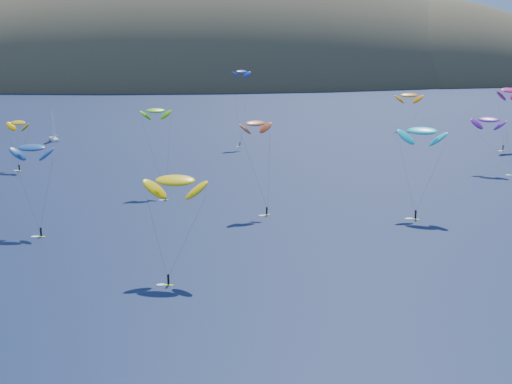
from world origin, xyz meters
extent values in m
ellipsoid|color=#3D3526|center=(20.00, 560.00, -12.60)|extent=(600.00, 300.00, 210.00)
ellipsoid|color=#3D3526|center=(-140.00, 590.00, -7.20)|extent=(340.00, 240.00, 120.00)
ellipsoid|color=#3D3526|center=(180.00, 540.00, -9.36)|extent=(320.00, 220.00, 156.00)
ellipsoid|color=#3D3526|center=(300.00, 580.00, -5.04)|extent=(240.00, 180.00, 84.00)
cube|color=silver|center=(-65.25, 215.53, 0.39)|extent=(4.44, 8.60, 1.00)
cylinder|color=silver|center=(-65.25, 216.09, 6.21)|extent=(0.16, 0.16, 11.64)
cube|color=#F1FF1C|center=(-67.42, 156.63, 0.04)|extent=(1.43, 1.20, 0.08)
cylinder|color=black|center=(-67.42, 156.63, 0.96)|extent=(0.34, 0.34, 1.56)
sphere|color=#8C6047|center=(-67.42, 156.63, 1.86)|extent=(0.26, 0.26, 0.26)
ellipsoid|color=#FFB601|center=(-67.65, 160.84, 13.18)|extent=(8.58, 7.64, 4.42)
cube|color=#F1FF1C|center=(-28.15, 56.31, 0.04)|extent=(1.51, 0.81, 0.08)
cylinder|color=black|center=(-28.15, 56.31, 0.95)|extent=(0.34, 0.34, 1.55)
sphere|color=#8C6047|center=(-28.15, 56.31, 1.85)|extent=(0.26, 0.26, 0.26)
ellipsoid|color=yellow|center=(-26.49, 63.00, 15.16)|extent=(10.79, 7.18, 5.53)
cube|color=#F1FF1C|center=(-27.28, 114.51, 0.04)|extent=(1.33, 0.57, 0.07)
cylinder|color=black|center=(-27.28, 114.51, 0.85)|extent=(0.30, 0.30, 1.38)
sphere|color=#8C6047|center=(-27.28, 114.51, 1.65)|extent=(0.23, 0.23, 0.23)
ellipsoid|color=#59CE0E|center=(-28.88, 126.40, 19.65)|extent=(7.64, 4.44, 4.02)
cube|color=#F1FF1C|center=(-0.18, 191.95, 0.03)|extent=(1.28, 0.92, 0.07)
cylinder|color=black|center=(-0.18, 191.95, 0.82)|extent=(0.29, 0.29, 1.34)
sphere|color=#8C6047|center=(-0.18, 191.95, 1.60)|extent=(0.23, 0.23, 0.23)
ellipsoid|color=#182DB5|center=(1.13, 197.06, 25.19)|extent=(7.56, 6.11, 3.83)
cube|color=#F1FF1C|center=(23.98, 88.86, 0.05)|extent=(1.62, 1.32, 0.09)
cylinder|color=black|center=(23.98, 88.86, 1.07)|extent=(0.38, 0.38, 1.75)
sphere|color=#8C6047|center=(23.98, 88.86, 2.09)|extent=(0.29, 0.29, 0.29)
ellipsoid|color=#13C6D3|center=(26.90, 94.86, 17.80)|extent=(10.88, 9.50, 5.58)
ellipsoid|color=#741B99|center=(62.89, 137.39, 14.57)|extent=(9.87, 9.20, 5.16)
cube|color=#F1FF1C|center=(84.95, 170.14, 0.04)|extent=(1.58, 1.07, 0.09)
cylinder|color=black|center=(84.95, 170.14, 1.01)|extent=(0.36, 0.36, 1.65)
sphere|color=#8C6047|center=(84.95, 170.14, 1.97)|extent=(0.28, 0.28, 0.28)
ellipsoid|color=#E42085|center=(88.58, 175.97, 19.44)|extent=(12.14, 9.37, 6.14)
cube|color=#F1FF1C|center=(-6.18, 97.10, 0.04)|extent=(1.49, 0.91, 0.08)
cylinder|color=black|center=(-6.18, 97.10, 0.94)|extent=(0.34, 0.34, 1.54)
sphere|color=#8C6047|center=(-6.18, 97.10, 1.84)|extent=(0.26, 0.26, 0.26)
ellipsoid|color=#D15828|center=(-7.80, 102.82, 19.07)|extent=(8.12, 5.85, 4.12)
cube|color=#F1FF1C|center=(-51.54, 86.85, 0.04)|extent=(1.56, 0.73, 0.08)
cylinder|color=black|center=(-51.54, 86.85, 0.98)|extent=(0.35, 0.35, 1.61)
sphere|color=#8C6047|center=(-51.54, 86.85, 1.92)|extent=(0.27, 0.27, 0.27)
ellipsoid|color=navy|center=(-53.37, 94.20, 16.15)|extent=(8.92, 5.49, 4.64)
cube|color=#F1FF1C|center=(68.92, 215.03, 0.04)|extent=(1.62, 0.63, 0.09)
cylinder|color=black|center=(68.92, 215.03, 1.03)|extent=(0.37, 0.37, 1.68)
sphere|color=#8C6047|center=(68.92, 215.03, 2.01)|extent=(0.28, 0.28, 0.28)
ellipsoid|color=orange|center=(72.42, 226.04, 13.81)|extent=(11.32, 6.24, 6.03)
camera|label=1|loc=(-29.88, -48.68, 38.05)|focal=50.00mm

